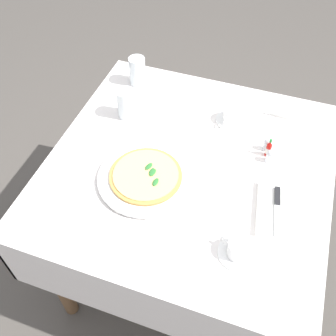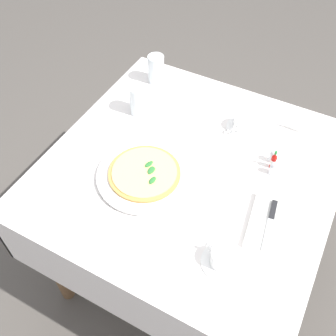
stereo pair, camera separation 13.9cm
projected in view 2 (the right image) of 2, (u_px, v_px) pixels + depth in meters
ground_plane at (184, 261)px, 2.01m from camera, size 8.00×8.00×0.00m
dining_table at (189, 190)px, 1.54m from camera, size 1.03×1.03×0.76m
pizza_plate at (145, 175)px, 1.39m from camera, size 0.34×0.34×0.02m
pizza at (145, 172)px, 1.38m from camera, size 0.26×0.26×0.02m
coffee_cup_near_left at (243, 124)px, 1.53m from camera, size 0.13×0.13×0.06m
coffee_cup_right_edge at (223, 258)px, 1.16m from camera, size 0.13×0.13×0.06m
water_glass_far_left at (138, 102)px, 1.58m from camera, size 0.07×0.07×0.13m
water_glass_far_right at (156, 70)px, 1.71m from camera, size 0.07×0.07×0.13m
napkin_folded at (270, 224)px, 1.26m from camera, size 0.24×0.16×0.02m
dinner_knife at (270, 222)px, 1.24m from camera, size 0.20×0.05×0.01m
hot_sauce_bottle at (273, 161)px, 1.40m from camera, size 0.02×0.02×0.08m
salt_shaker at (273, 169)px, 1.39m from camera, size 0.03×0.03×0.06m
pepper_shaker at (273, 156)px, 1.42m from camera, size 0.03×0.03×0.06m
menu_card at (296, 124)px, 1.53m from camera, size 0.01×0.09×0.06m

